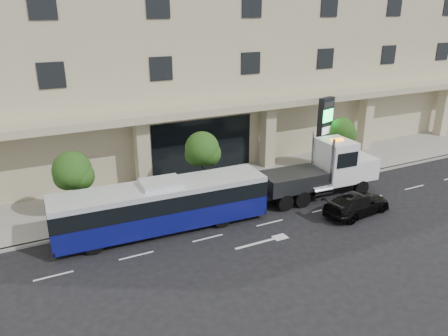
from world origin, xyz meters
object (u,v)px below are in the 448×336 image
object	(u,v)px
city_bus	(162,205)
black_sedan	(357,204)
signage_pylon	(324,134)
tow_truck	(324,171)

from	to	relation	value
city_bus	black_sedan	distance (m)	11.76
city_bus	signage_pylon	world-z (taller)	signage_pylon
tow_truck	city_bus	bearing A→B (deg)	-177.78
tow_truck	signage_pylon	size ratio (longest dim) A/B	1.68
city_bus	tow_truck	bearing A→B (deg)	1.81
tow_truck	black_sedan	size ratio (longest dim) A/B	2.00
tow_truck	black_sedan	xyz separation A→B (m)	(0.07, -3.16, -1.07)
city_bus	signage_pylon	bearing A→B (deg)	17.12
city_bus	tow_truck	size ratio (longest dim) A/B	1.29
black_sedan	signage_pylon	xyz separation A→B (m)	(2.91, 6.96, 2.30)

